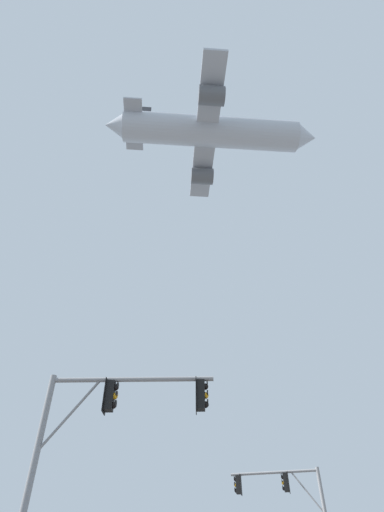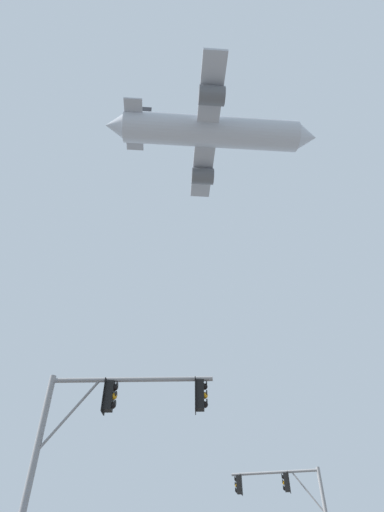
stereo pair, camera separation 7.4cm
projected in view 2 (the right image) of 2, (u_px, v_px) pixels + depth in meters
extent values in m
cylinder|color=gray|center=(27.00, 490.00, 10.96)|extent=(0.20, 0.20, 6.47)
cylinder|color=gray|center=(132.00, 380.00, 12.85)|extent=(5.14, 0.37, 0.15)
cylinder|color=gray|center=(70.00, 414.00, 12.23)|extent=(1.61, 0.15, 2.16)
cube|color=black|center=(200.00, 395.00, 12.47)|extent=(0.27, 0.33, 0.90)
cylinder|color=black|center=(200.00, 379.00, 12.79)|extent=(0.05, 0.05, 0.12)
cube|color=black|center=(195.00, 395.00, 12.48)|extent=(0.04, 0.46, 1.04)
sphere|color=black|center=(204.00, 387.00, 12.64)|extent=(0.20, 0.20, 0.20)
cylinder|color=black|center=(206.00, 385.00, 12.68)|extent=(0.05, 0.21, 0.21)
sphere|color=orange|center=(205.00, 396.00, 12.46)|extent=(0.20, 0.20, 0.20)
cylinder|color=black|center=(207.00, 394.00, 12.50)|extent=(0.05, 0.21, 0.21)
sphere|color=black|center=(205.00, 405.00, 12.29)|extent=(0.20, 0.20, 0.20)
cylinder|color=black|center=(207.00, 403.00, 12.32)|extent=(0.05, 0.21, 0.21)
cube|color=black|center=(109.00, 396.00, 12.54)|extent=(0.27, 0.33, 0.90)
cylinder|color=black|center=(111.00, 380.00, 12.86)|extent=(0.05, 0.05, 0.12)
cube|color=black|center=(105.00, 396.00, 12.54)|extent=(0.04, 0.46, 1.04)
sphere|color=black|center=(115.00, 388.00, 12.70)|extent=(0.20, 0.20, 0.20)
cylinder|color=black|center=(117.00, 386.00, 12.74)|extent=(0.05, 0.21, 0.21)
sphere|color=orange|center=(114.00, 396.00, 12.53)|extent=(0.20, 0.20, 0.20)
cylinder|color=black|center=(116.00, 395.00, 12.56)|extent=(0.05, 0.21, 0.21)
sphere|color=black|center=(113.00, 406.00, 12.35)|extent=(0.20, 0.20, 0.20)
cylinder|color=black|center=(115.00, 404.00, 12.39)|extent=(0.05, 0.21, 0.21)
cylinder|color=gray|center=(274.00, 472.00, 22.64)|extent=(4.76, 1.04, 0.15)
cylinder|color=gray|center=(308.00, 492.00, 21.66)|extent=(1.50, 0.36, 2.10)
cube|color=black|center=(239.00, 485.00, 22.71)|extent=(0.31, 0.36, 0.90)
cylinder|color=black|center=(238.00, 475.00, 23.03)|extent=(0.05, 0.05, 0.12)
cube|color=black|center=(241.00, 485.00, 22.68)|extent=(0.11, 0.46, 1.04)
sphere|color=black|center=(236.00, 480.00, 22.91)|extent=(0.20, 0.20, 0.20)
cylinder|color=black|center=(235.00, 478.00, 22.96)|extent=(0.08, 0.21, 0.21)
sphere|color=orange|center=(236.00, 485.00, 22.73)|extent=(0.20, 0.20, 0.20)
cylinder|color=black|center=(235.00, 484.00, 22.79)|extent=(0.08, 0.21, 0.21)
sphere|color=black|center=(237.00, 491.00, 22.56)|extent=(0.20, 0.20, 0.20)
cylinder|color=black|center=(236.00, 490.00, 22.61)|extent=(0.08, 0.21, 0.21)
cube|color=black|center=(287.00, 482.00, 22.19)|extent=(0.31, 0.36, 0.90)
cylinder|color=black|center=(285.00, 472.00, 22.51)|extent=(0.05, 0.05, 0.12)
cube|color=black|center=(289.00, 482.00, 22.16)|extent=(0.11, 0.46, 1.04)
sphere|color=black|center=(283.00, 477.00, 22.39)|extent=(0.20, 0.20, 0.20)
cylinder|color=black|center=(282.00, 476.00, 22.44)|extent=(0.08, 0.21, 0.21)
sphere|color=orange|center=(284.00, 483.00, 22.21)|extent=(0.20, 0.20, 0.20)
cylinder|color=black|center=(283.00, 482.00, 22.26)|extent=(0.08, 0.21, 0.21)
sphere|color=black|center=(285.00, 489.00, 22.03)|extent=(0.20, 0.20, 0.20)
cylinder|color=black|center=(283.00, 487.00, 22.08)|extent=(0.08, 0.21, 0.21)
cylinder|color=#B7BCC6|center=(211.00, 132.00, 45.52)|extent=(19.84, 6.17, 3.48)
cone|color=#B7BCC6|center=(306.00, 137.00, 46.10)|extent=(2.83, 3.60, 3.30)
cone|color=#B7BCC6|center=(115.00, 126.00, 44.96)|extent=(2.56, 3.23, 2.95)
cube|color=#A8ADB7|center=(206.00, 134.00, 45.17)|extent=(4.95, 18.62, 0.39)
cylinder|color=#595B60|center=(203.00, 176.00, 48.50)|extent=(2.85, 2.30, 1.96)
cylinder|color=#595B60|center=(212.00, 96.00, 40.51)|extent=(2.85, 2.30, 1.96)
cube|color=#333338|center=(137.00, 117.00, 46.31)|extent=(3.05, 0.68, 4.13)
cube|color=#A8ADB7|center=(134.00, 125.00, 45.27)|extent=(2.85, 6.73, 0.22)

